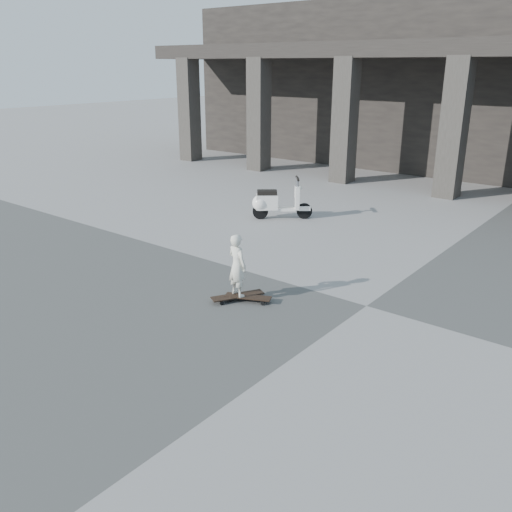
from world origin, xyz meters
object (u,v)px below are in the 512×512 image
Objects in this scene: skateboard_spare at (248,297)px; scooter at (272,203)px; longboard at (238,296)px; child at (237,265)px.

scooter is at bearing 97.79° from skateboard_spare.
longboard is 0.70× the size of scooter.
scooter is at bearing -47.58° from child.
scooter is (-2.60, 4.44, -0.20)m from child.
longboard is 5.16m from scooter.
child reaches higher than skateboard_spare.
skateboard_spare is at bearing -148.46° from child.
longboard is 1.12× the size of skateboard_spare.
scooter reaches higher than skateboard_spare.
scooter is (-2.77, 4.38, 0.35)m from skateboard_spare.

